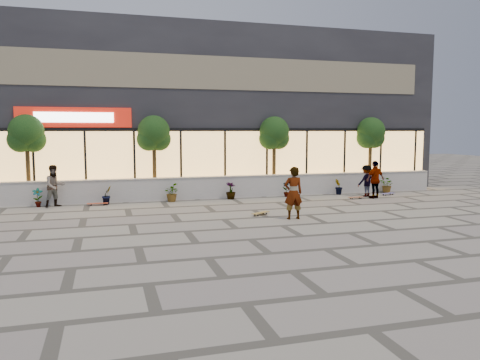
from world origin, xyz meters
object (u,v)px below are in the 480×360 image
object	(u,v)px
skater_left	(55,186)
skateboard_center	(261,213)
skater_right_near	(375,180)
skateboard_left	(98,204)
tree_midwest	(154,135)
tree_mideast	(274,135)
skateboard_right_near	(356,197)
skater_right_far	(366,181)
skateboard_right_far	(388,193)
tree_east	(371,135)
tree_west	(27,136)
skater_center	(293,193)

from	to	relation	value
skater_left	skateboard_center	xyz separation A→B (m)	(7.72, -4.19, -0.80)
skater_right_near	skateboard_left	distance (m)	12.74
tree_midwest	skater_left	xyz separation A→B (m)	(-4.29, -1.40, -2.10)
skateboard_center	skater_right_near	bearing A→B (deg)	-10.50
tree_mideast	skateboard_center	world-z (taller)	tree_mideast
tree_midwest	skateboard_right_near	xyz separation A→B (m)	(9.09, -2.81, -2.91)
tree_mideast	skater_right_far	distance (m)	5.06
tree_mideast	skateboard_center	bearing A→B (deg)	-114.76
skateboard_right_near	tree_midwest	bearing A→B (deg)	159.01
tree_midwest	skateboard_left	bearing A→B (deg)	-149.93
skater_left	skateboard_right_far	world-z (taller)	skater_left
skateboard_center	skateboard_right_far	distance (m)	8.62
tree_mideast	skateboard_left	size ratio (longest dim) A/B	4.44
tree_midwest	tree_east	distance (m)	11.50
skater_right_near	skateboard_right_far	size ratio (longest dim) A/B	2.07
tree_west	skater_right_near	size ratio (longest dim) A/B	2.19
skater_center	skateboard_right_near	world-z (taller)	skater_center
skateboard_center	skater_center	bearing A→B (deg)	-83.52
skater_center	skateboard_right_far	size ratio (longest dim) A/B	2.21
skater_center	skateboard_right_near	distance (m)	6.21
skater_right_near	skateboard_center	bearing A→B (deg)	9.00
tree_mideast	skateboard_right_near	world-z (taller)	tree_mideast
tree_west	skater_right_near	xyz separation A→B (m)	(15.55, -2.88, -2.09)
tree_midwest	skateboard_right_far	world-z (taller)	tree_midwest
tree_west	tree_mideast	bearing A→B (deg)	0.00
skater_left	skateboard_left	bearing A→B (deg)	-31.82
tree_east	skater_left	distance (m)	15.99
skater_center	skateboard_left	world-z (taller)	skater_center
tree_mideast	skateboard_right_far	world-z (taller)	tree_mideast
tree_east	skateboard_center	size ratio (longest dim) A/B	4.72
skater_center	skateboard_center	distance (m)	1.64
skater_center	skater_right_near	size ratio (longest dim) A/B	1.07
skater_right_far	skateboard_right_far	distance (m)	1.47
tree_midwest	tree_east	world-z (taller)	same
skater_left	skateboard_right_near	size ratio (longest dim) A/B	2.30
tree_mideast	skateboard_right_near	bearing A→B (deg)	-42.28
skater_right_far	skateboard_right_far	xyz separation A→B (m)	(1.30, 0.09, -0.68)
tree_mideast	skater_right_far	xyz separation A→B (m)	(4.00, -2.18, -2.22)
skater_center	skater_left	bearing A→B (deg)	-29.27
skateboard_center	skateboard_left	bearing A→B (deg)	113.04
skateboard_center	skateboard_right_far	size ratio (longest dim) A/B	0.96
tree_mideast	skater_right_near	xyz separation A→B (m)	(4.05, -2.88, -2.09)
tree_mideast	skater_center	bearing A→B (deg)	-104.26
tree_midwest	skateboard_right_near	size ratio (longest dim) A/B	5.08
tree_west	skateboard_left	world-z (taller)	tree_west
tree_east	skater_left	xyz separation A→B (m)	(-15.79, -1.40, -2.10)
tree_midwest	skater_right_near	world-z (taller)	tree_midwest
skater_left	skateboard_right_far	distance (m)	15.63
skater_center	skater_right_near	world-z (taller)	skater_center
skater_center	skateboard_right_far	bearing A→B (deg)	-144.49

